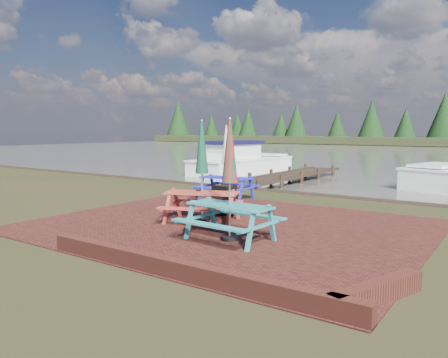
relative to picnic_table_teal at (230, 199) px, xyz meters
name	(u,v)px	position (x,y,z in m)	size (l,w,h in m)	color
ground	(204,234)	(-0.82, 0.18, -0.89)	(120.00, 120.00, 0.00)	black
paving	(229,225)	(-0.82, 1.18, -0.88)	(9.00, 7.50, 0.02)	#351511
brick_wall	(220,275)	(1.33, -2.23, -0.74)	(6.21, 1.79, 0.30)	#4C1E16
picnic_table_teal	(230,199)	(0.00, 0.00, 0.00)	(1.93, 1.74, 2.55)	teal
picnic_table_red	(202,187)	(-1.60, 1.13, 0.00)	(2.30, 2.18, 2.54)	#A9382B
picnic_table_blue	(226,174)	(-3.17, 4.48, -0.03)	(1.87, 1.69, 2.45)	#1823BA
chalkboard	(224,200)	(-1.58, 2.08, -0.46)	(0.53, 0.51, 0.85)	black
jetty	(289,176)	(-4.32, 11.46, -0.78)	(1.76, 9.08, 1.00)	black
boat_jetty	(241,163)	(-8.43, 13.62, -0.47)	(3.01, 7.30, 2.06)	white
person	(233,173)	(-3.51, 5.41, -0.10)	(0.58, 0.38, 1.58)	gray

